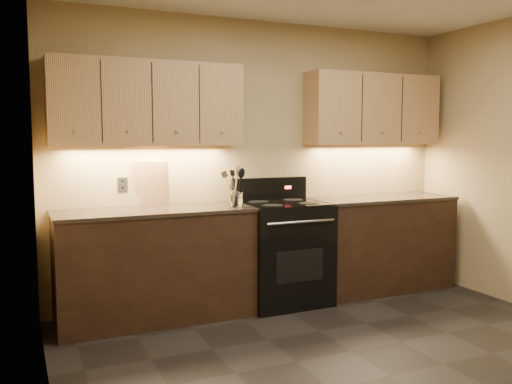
# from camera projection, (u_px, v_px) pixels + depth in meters

# --- Properties ---
(floor) EXTENTS (4.00, 4.00, 0.00)m
(floor) POSITION_uv_depth(u_px,v_px,m) (390.00, 376.00, 3.46)
(floor) COLOR black
(floor) RESTS_ON ground
(wall_back) EXTENTS (4.00, 0.04, 2.60)m
(wall_back) POSITION_uv_depth(u_px,v_px,m) (260.00, 161.00, 5.14)
(wall_back) COLOR tan
(wall_back) RESTS_ON ground
(wall_left) EXTENTS (0.04, 4.00, 2.60)m
(wall_left) POSITION_uv_depth(u_px,v_px,m) (49.00, 185.00, 2.51)
(wall_left) COLOR tan
(wall_left) RESTS_ON ground
(counter_left) EXTENTS (1.62, 0.62, 0.93)m
(counter_left) POSITION_uv_depth(u_px,v_px,m) (155.00, 264.00, 4.51)
(counter_left) COLOR black
(counter_left) RESTS_ON ground
(counter_right) EXTENTS (1.46, 0.62, 0.93)m
(counter_right) POSITION_uv_depth(u_px,v_px,m) (379.00, 243.00, 5.44)
(counter_right) COLOR black
(counter_right) RESTS_ON ground
(stove) EXTENTS (0.76, 0.68, 1.14)m
(stove) POSITION_uv_depth(u_px,v_px,m) (283.00, 251.00, 4.97)
(stove) COLOR black
(stove) RESTS_ON ground
(upper_cab_left) EXTENTS (1.60, 0.30, 0.70)m
(upper_cab_left) POSITION_uv_depth(u_px,v_px,m) (148.00, 104.00, 4.51)
(upper_cab_left) COLOR tan
(upper_cab_left) RESTS_ON wall_back
(upper_cab_right) EXTENTS (1.44, 0.30, 0.70)m
(upper_cab_right) POSITION_uv_depth(u_px,v_px,m) (373.00, 110.00, 5.44)
(upper_cab_right) COLOR tan
(upper_cab_right) RESTS_ON wall_back
(outlet_plate) EXTENTS (0.08, 0.01, 0.12)m
(outlet_plate) POSITION_uv_depth(u_px,v_px,m) (123.00, 184.00, 4.63)
(outlet_plate) COLOR #B2B5BA
(outlet_plate) RESTS_ON wall_back
(utensil_crock) EXTENTS (0.13, 0.13, 0.14)m
(utensil_crock) POSITION_uv_depth(u_px,v_px,m) (236.00, 199.00, 4.62)
(utensil_crock) COLOR white
(utensil_crock) RESTS_ON counter_left
(cutting_board) EXTENTS (0.32, 0.18, 0.39)m
(cutting_board) POSITION_uv_depth(u_px,v_px,m) (151.00, 183.00, 4.69)
(cutting_board) COLOR tan
(cutting_board) RESTS_ON counter_left
(wooden_spoon) EXTENTS (0.13, 0.10, 0.35)m
(wooden_spoon) POSITION_uv_depth(u_px,v_px,m) (233.00, 185.00, 4.59)
(wooden_spoon) COLOR tan
(wooden_spoon) RESTS_ON utensil_crock
(black_spoon) EXTENTS (0.11, 0.09, 0.32)m
(black_spoon) POSITION_uv_depth(u_px,v_px,m) (235.00, 187.00, 4.62)
(black_spoon) COLOR black
(black_spoon) RESTS_ON utensil_crock
(black_turner) EXTENTS (0.11, 0.18, 0.33)m
(black_turner) POSITION_uv_depth(u_px,v_px,m) (237.00, 187.00, 4.58)
(black_turner) COLOR black
(black_turner) RESTS_ON utensil_crock
(steel_spatula) EXTENTS (0.23, 0.11, 0.34)m
(steel_spatula) POSITION_uv_depth(u_px,v_px,m) (238.00, 186.00, 4.63)
(steel_spatula) COLOR silver
(steel_spatula) RESTS_ON utensil_crock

